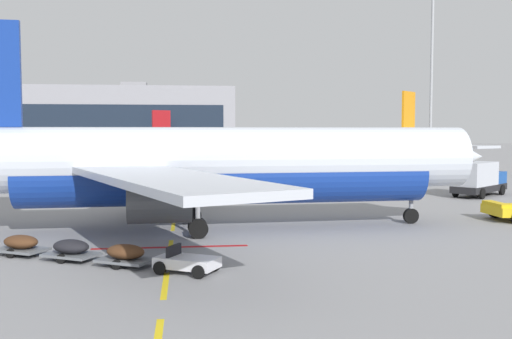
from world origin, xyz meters
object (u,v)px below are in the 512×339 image
object	(u,v)px
airliner_foreground	(218,164)
airliner_far_center	(369,144)
catering_truck	(478,178)
apron_light_mast_far	(432,47)
baggage_train	(98,252)
airliner_far_right	(104,149)

from	to	relation	value
airliner_foreground	airliner_far_center	world-z (taller)	airliner_far_center
catering_truck	apron_light_mast_far	world-z (taller)	apron_light_mast_far
baggage_train	apron_light_mast_far	size ratio (longest dim) A/B	0.40
airliner_foreground	apron_light_mast_far	xyz separation A→B (m)	(29.76, 37.71, 12.79)
airliner_far_center	apron_light_mast_far	world-z (taller)	apron_light_mast_far
airliner_far_center	catering_truck	distance (m)	31.50
airliner_far_right	baggage_train	bearing A→B (deg)	-82.41
apron_light_mast_far	airliner_foreground	bearing A→B (deg)	-128.28
airliner_far_center	baggage_train	bearing A→B (deg)	-118.85
airliner_far_center	airliner_far_right	xyz separation A→B (m)	(-39.43, 14.04, -0.93)
catering_truck	baggage_train	size ratio (longest dim) A/B	0.64
catering_truck	baggage_train	xyz separation A→B (m)	(-30.43, -23.48, -1.11)
catering_truck	airliner_foreground	bearing A→B (deg)	-148.73
airliner_far_center	airliner_far_right	world-z (taller)	airliner_far_center
airliner_foreground	airliner_far_center	xyz separation A→B (m)	(24.36, 46.32, 0.01)
baggage_train	apron_light_mast_far	bearing A→B (deg)	52.40
airliner_far_center	baggage_train	world-z (taller)	airliner_far_center
airliner_far_right	apron_light_mast_far	distance (m)	52.07
catering_truck	airliner_far_right	bearing A→B (deg)	131.07
airliner_far_right	baggage_train	xyz separation A→B (m)	(9.18, -68.94, -2.50)
airliner_far_center	apron_light_mast_far	distance (m)	16.33
airliner_far_center	apron_light_mast_far	bearing A→B (deg)	-57.86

